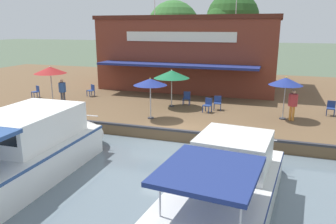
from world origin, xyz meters
name	(u,v)px	position (x,y,z in m)	size (l,w,h in m)	color
ground_plane	(171,143)	(0.00, 0.00, 0.00)	(220.00, 220.00, 0.00)	#4C5B47
quay_deck	(213,95)	(-11.00, 0.00, 0.30)	(22.00, 56.00, 0.60)	brown
quay_edge_fender	(172,130)	(-0.10, 0.00, 0.65)	(0.20, 50.40, 0.10)	#2D2D33
waterfront_restaurant	(193,52)	(-12.99, -2.26, 3.51)	(10.26, 14.12, 7.72)	brown
patio_umbrella_mid_patio_left	(172,74)	(-4.97, -1.59, 2.68)	(2.26, 2.26, 2.37)	#B7B7B7
patio_umbrella_mid_patio_right	(286,81)	(-4.09, 5.19, 2.72)	(1.80, 1.80, 2.37)	#B7B7B7
patio_umbrella_by_entrance	(150,82)	(-1.88, -1.82, 2.66)	(1.84, 1.84, 2.29)	#B7B7B7
patio_umbrella_back_row	(50,70)	(-3.31, -9.41, 2.82)	(2.08, 2.08, 2.49)	#B7B7B7
cafe_chair_under_first_umbrella	(208,104)	(-4.26, 0.92, 1.08)	(0.53, 0.53, 0.85)	navy
cafe_chair_facing_river	(36,91)	(-4.45, -11.70, 1.08)	(0.59, 0.59, 0.85)	navy
cafe_chair_mid_patio	(91,90)	(-6.15, -8.18, 1.08)	(0.59, 0.59, 0.85)	navy
cafe_chair_beside_entrance	(218,102)	(-5.05, 1.37, 1.08)	(0.50, 0.50, 0.85)	navy
cafe_chair_far_corner_seat	(187,97)	(-5.78, -0.80, 1.08)	(0.49, 0.49, 0.85)	navy
cafe_chair_back_row_seat	(331,107)	(-5.77, 7.81, 1.08)	(0.49, 0.49, 0.85)	navy
person_near_entrance	(62,89)	(-3.42, -8.68, 1.61)	(0.46, 0.46, 1.62)	#4C4C56
person_mid_patio	(293,101)	(-3.93, 5.64, 1.67)	(0.48, 0.48, 1.70)	orange
motorboat_nearest_quay	(24,151)	(5.23, -4.21, 1.00)	(9.49, 3.55, 2.42)	white
motorboat_mid_row	(230,180)	(4.86, 3.54, 0.84)	(8.10, 3.46, 2.15)	silver
tree_upstream_bank	(171,29)	(-15.23, -5.00, 5.37)	(5.11, 4.86, 7.34)	brown
tree_behind_restaurant	(230,20)	(-16.39, 0.29, 6.17)	(4.97, 4.74, 8.07)	brown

